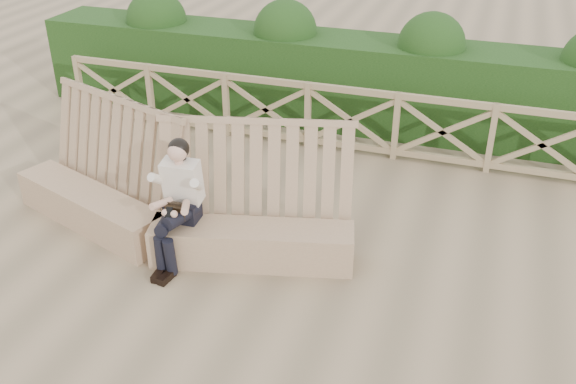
% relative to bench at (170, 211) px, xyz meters
% --- Properties ---
extents(ground, '(60.00, 60.00, 0.00)m').
position_rel_bench_xyz_m(ground, '(1.52, -0.30, -0.41)').
color(ground, brown).
rests_on(ground, ground).
extents(bench, '(4.74, 1.51, 1.62)m').
position_rel_bench_xyz_m(bench, '(0.00, 0.00, 0.00)').
color(bench, '#8D6C50').
rests_on(bench, ground).
extents(woman, '(0.45, 0.93, 1.53)m').
position_rel_bench_xyz_m(woman, '(0.31, -0.31, 0.41)').
color(woman, black).
rests_on(woman, ground).
extents(guardrail, '(10.10, 0.09, 1.10)m').
position_rel_bench_xyz_m(guardrail, '(1.52, 3.20, 0.14)').
color(guardrail, '#886F4F').
rests_on(guardrail, ground).
extents(hedge, '(12.00, 1.20, 1.50)m').
position_rel_bench_xyz_m(hedge, '(1.52, 4.40, 0.34)').
color(hedge, black).
rests_on(hedge, ground).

